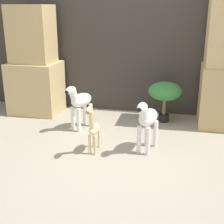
{
  "coord_description": "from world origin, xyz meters",
  "views": [
    {
      "loc": [
        0.76,
        -3.01,
        1.56
      ],
      "look_at": [
        -0.03,
        0.49,
        0.34
      ],
      "focal_mm": 50.0,
      "sensor_mm": 36.0,
      "label": 1
    }
  ],
  "objects": [
    {
      "name": "rock_pillar_left",
      "position": [
        -1.39,
        1.25,
        0.71
      ],
      "size": [
        0.73,
        0.59,
        1.59
      ],
      "color": "tan",
      "rests_on": "ground_plane"
    },
    {
      "name": "ground_plane",
      "position": [
        0.0,
        0.0,
        0.0
      ],
      "size": [
        14.0,
        14.0,
        0.0
      ],
      "primitive_type": "plane",
      "color": "#9E937F"
    },
    {
      "name": "zebra_right",
      "position": [
        0.43,
        0.22,
        0.37
      ],
      "size": [
        0.26,
        0.47,
        0.62
      ],
      "color": "white",
      "rests_on": "ground_plane"
    },
    {
      "name": "giraffe_figurine",
      "position": [
        -0.14,
        0.05,
        0.3
      ],
      "size": [
        0.11,
        0.41,
        0.59
      ],
      "color": "beige",
      "rests_on": "ground_plane"
    },
    {
      "name": "zebra_left",
      "position": [
        -0.51,
        0.7,
        0.37
      ],
      "size": [
        0.3,
        0.47,
        0.62
      ],
      "color": "white",
      "rests_on": "ground_plane"
    },
    {
      "name": "potted_palm_front",
      "position": [
        0.56,
        1.24,
        0.43
      ],
      "size": [
        0.46,
        0.46,
        0.57
      ],
      "color": "black",
      "rests_on": "ground_plane"
    },
    {
      "name": "wall_back",
      "position": [
        0.0,
        1.64,
        1.1
      ],
      "size": [
        6.4,
        0.08,
        2.2
      ],
      "color": "#38332D",
      "rests_on": "ground_plane"
    }
  ]
}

